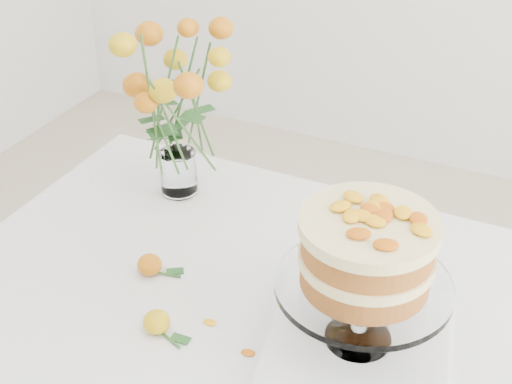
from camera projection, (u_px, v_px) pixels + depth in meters
table at (288, 340)px, 1.43m from camera, size 1.43×0.93×0.76m
napkin at (357, 341)px, 1.30m from camera, size 0.38×0.38×0.01m
cake_stand at (366, 258)px, 1.20m from camera, size 0.31×0.31×0.28m
rose_vase at (173, 94)px, 1.59m from camera, size 0.30×0.30×0.45m
loose_rose_near at (157, 322)px, 1.32m from camera, size 0.09×0.05×0.04m
loose_rose_far at (150, 265)px, 1.46m from camera, size 0.09×0.05×0.04m
stray_petal_a at (210, 322)px, 1.35m from camera, size 0.03×0.02×0.00m
stray_petal_b at (248, 353)px, 1.28m from camera, size 0.03×0.02×0.00m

